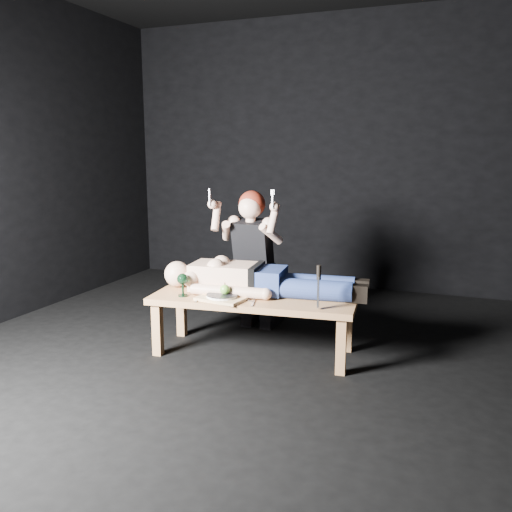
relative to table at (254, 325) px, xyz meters
name	(u,v)px	position (x,y,z in m)	size (l,w,h in m)	color
ground	(259,361)	(0.10, -0.15, -0.23)	(5.00, 5.00, 0.00)	black
back_wall	(339,154)	(0.10, 2.35, 1.27)	(5.00, 5.00, 0.00)	black
table	(254,325)	(0.00, 0.00, 0.00)	(1.53, 0.58, 0.45)	#9E7346
lying_man	(263,276)	(0.04, 0.11, 0.36)	(1.54, 0.47, 0.26)	#D4AA8E
kneeling_woman	(256,259)	(-0.20, 0.56, 0.40)	(0.66, 0.74, 1.24)	black
serving_tray	(222,298)	(-0.18, -0.17, 0.24)	(0.34, 0.25, 0.02)	tan
plate	(222,296)	(-0.18, -0.17, 0.25)	(0.23, 0.23, 0.02)	white
apple	(225,290)	(-0.16, -0.16, 0.30)	(0.07, 0.07, 0.07)	#55A52B
goblet	(183,285)	(-0.50, -0.19, 0.31)	(0.08, 0.08, 0.18)	black
fork_flat	(197,299)	(-0.35, -0.23, 0.23)	(0.01, 0.16, 0.01)	#B2B2B7
knife_flat	(253,303)	(0.07, -0.19, 0.23)	(0.01, 0.16, 0.01)	#B2B2B7
spoon_flat	(247,300)	(-0.01, -0.12, 0.23)	(0.01, 0.16, 0.01)	#B2B2B7
carving_knife	(319,287)	(0.54, -0.16, 0.38)	(0.04, 0.04, 0.31)	#B2B2B7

